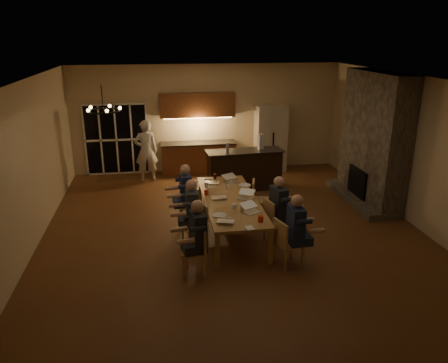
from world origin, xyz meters
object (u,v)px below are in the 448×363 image
laptop_f (232,178)px  redcup_near (261,219)px  chair_left_far (189,205)px  chair_right_far (262,200)px  can_cola (215,177)px  chair_left_near (195,250)px  plate_left (220,215)px  laptop_a (226,216)px  chandelier (103,111)px  laptop_c (219,193)px  mug_front (234,206)px  chair_left_mid (194,226)px  can_silver (242,209)px  plate_far (245,185)px  person_right_near (295,231)px  mug_mid (227,187)px  laptop_e (212,179)px  person_right_mid (278,209)px  plate_near (249,207)px  person_left_near (198,238)px  chair_right_near (289,242)px  chair_right_mid (277,220)px  person_left_mid (192,213)px  dining_table (230,216)px  refrigerator (270,138)px  standing_person (146,151)px  person_left_far (186,195)px  redcup_mid (206,192)px  laptop_b (252,207)px  bar_island (244,170)px  bar_bottle (227,147)px  bar_blender (261,142)px  laptop_d (245,194)px

laptop_f → redcup_near: 2.29m
chair_left_far → chair_right_far: size_ratio=1.00×
can_cola → chair_left_near: bearing=-104.6°
plate_left → laptop_a: bearing=-75.0°
chandelier → plate_left: (2.01, -0.32, -1.99)m
laptop_c → mug_front: 0.68m
chair_left_mid → chandelier: bearing=-107.3°
can_silver → plate_far: bearing=76.1°
person_right_near → mug_mid: bearing=19.8°
laptop_e → can_cola: laptop_e is taller
person_right_mid → plate_near: bearing=74.7°
laptop_a → redcup_near: size_ratio=2.67×
person_left_near → laptop_f: bearing=148.4°
can_silver → plate_left: can_silver is taller
chair_left_near → chair_right_far: 2.79m
chair_right_near → can_silver: chair_right_near is taller
laptop_f → redcup_near: laptop_f is taller
chair_right_mid → person_left_mid: size_ratio=0.64×
chandelier → redcup_near: size_ratio=5.02×
dining_table → mug_mid: mug_mid is taller
laptop_f → can_cola: 0.48m
refrigerator → standing_person: refrigerator is taller
person_right_near → person_right_mid: bearing=-0.0°
person_right_mid → can_cola: bearing=16.3°
person_left_far → standing_person: 3.30m
chair_right_near → person_right_near: size_ratio=0.64×
mug_front → redcup_mid: 0.98m
chair_left_near → laptop_b: size_ratio=2.78×
laptop_f → chair_left_mid: bearing=-150.1°
chair_left_near → can_cola: 3.05m
chair_left_far → bar_island: bearing=147.3°
chair_right_far → plate_near: size_ratio=3.55×
chair_right_near → laptop_c: 1.99m
laptop_b → can_cola: size_ratio=2.67×
chair_right_near → bar_bottle: size_ratio=3.71×
person_right_mid → can_silver: size_ratio=11.50×
laptop_e → laptop_f: same height
refrigerator → person_left_far: (-2.86, -3.69, -0.31)m
dining_table → mug_mid: 0.75m
refrigerator → chair_left_near: refrigerator is taller
person_left_mid → bar_blender: bar_blender is taller
chandelier → laptop_a: 2.87m
person_left_far → plate_left: bearing=17.7°
laptop_d → bar_blender: size_ratio=0.79×
laptop_e → redcup_near: 2.39m
person_right_mid → bar_bottle: bearing=-2.5°
plate_near → chandelier: bearing=-179.9°
standing_person → bar_bottle: 2.44m
bar_island → chair_left_near: size_ratio=2.30×
can_silver → plate_far: (0.37, 1.51, -0.05)m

